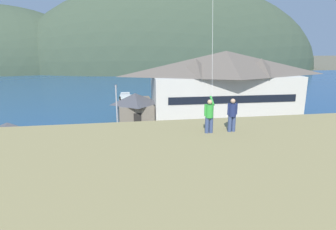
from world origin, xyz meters
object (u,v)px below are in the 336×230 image
storage_shed_near_lot (11,151)px  parked_car_corner_spot (160,150)px  storage_shed_waterside (135,108)px  moored_boat_inner_slip (125,99)px  parked_car_front_row_silver (81,151)px  person_kite_flyer (209,115)px  parked_car_back_row_left (215,143)px  harbor_lodge (225,83)px  parked_car_lone_by_shed (304,163)px  moored_boat_wharfside (126,101)px  parking_light_pole (117,111)px  parked_car_mid_row_far (103,171)px  parked_car_mid_row_near (294,136)px  person_companion (232,114)px  moored_boat_outer_mooring (159,99)px  wharf_dock (144,103)px

storage_shed_near_lot → parked_car_corner_spot: 13.55m
storage_shed_waterside → moored_boat_inner_slip: 16.03m
parked_car_front_row_silver → storage_shed_near_lot: bearing=-144.3°
person_kite_flyer → parked_car_corner_spot: bearing=93.1°
storage_shed_near_lot → parked_car_back_row_left: bearing=10.6°
harbor_lodge → parked_car_lone_by_shed: size_ratio=5.73×
moored_boat_wharfside → parking_light_pole: (-1.22, -23.78, 3.48)m
harbor_lodge → parked_car_lone_by_shed: (-0.05, -21.13, -4.66)m
storage_shed_near_lot → parked_car_mid_row_far: 7.98m
parked_car_mid_row_near → person_companion: 22.22m
parked_car_back_row_left → storage_shed_waterside: bearing=120.1°
parked_car_lone_by_shed → parked_car_mid_row_near: 8.19m
harbor_lodge → parked_car_mid_row_far: size_ratio=5.84×
person_kite_flyer → person_companion: 1.24m
parked_car_corner_spot → parking_light_pole: 7.27m
moored_boat_outer_mooring → parking_light_pole: bearing=-108.0°
wharf_dock → parked_car_corner_spot: bearing=-91.0°
moored_boat_inner_slip → person_companion: bearing=-83.4°
moored_boat_wharfside → parked_car_back_row_left: moored_boat_wharfside is taller
parked_car_front_row_silver → person_companion: 19.04m
parked_car_mid_row_far → storage_shed_near_lot: bearing=168.6°
parked_car_lone_by_shed → parked_car_mid_row_near: size_ratio=0.99×
parked_car_lone_by_shed → parking_light_pole: 20.07m
parked_car_back_row_left → parked_car_front_row_silver: bearing=179.8°
person_companion → moored_boat_outer_mooring: bearing=87.7°
wharf_dock → moored_boat_outer_mooring: size_ratio=2.24×
wharf_dock → parked_car_front_row_silver: size_ratio=3.06×
wharf_dock → moored_boat_outer_mooring: (3.24, 1.97, 0.37)m
storage_shed_waterside → parked_car_corner_spot: bearing=-83.0°
parked_car_front_row_silver → person_companion: bearing=-55.4°
parking_light_pole → parked_car_mid_row_far: bearing=-97.6°
person_companion → parked_car_front_row_silver: bearing=124.6°
harbor_lodge → parked_car_corner_spot: bearing=-128.7°
parked_car_mid_row_near → parking_light_pole: parking_light_pole is taller
moored_boat_outer_mooring → storage_shed_waterside: bearing=-110.4°
parked_car_corner_spot → parked_car_mid_row_near: same height
storage_shed_near_lot → parked_car_front_row_silver: size_ratio=1.50×
parked_car_lone_by_shed → parked_car_corner_spot: bearing=157.2°
parked_car_mid_row_near → moored_boat_outer_mooring: bearing=114.4°
parked_car_mid_row_near → parked_car_corner_spot: bearing=-173.0°
storage_shed_near_lot → wharf_dock: size_ratio=0.49×
harbor_lodge → parked_car_mid_row_near: bearing=-75.2°
moored_boat_outer_mooring → parked_car_lone_by_shed: (8.91, -35.06, 0.34)m
moored_boat_wharfside → parked_car_lone_by_shed: moored_boat_wharfside is taller
storage_shed_waterside → parked_car_corner_spot: 15.05m
storage_shed_near_lot → storage_shed_waterside: 20.81m
moored_boat_wharfside → person_companion: 43.06m
harbor_lodge → parked_car_front_row_silver: size_ratio=5.72×
parked_car_mid_row_far → parked_car_corner_spot: size_ratio=0.98×
parked_car_mid_row_far → parked_car_back_row_left: (11.74, 5.16, 0.00)m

